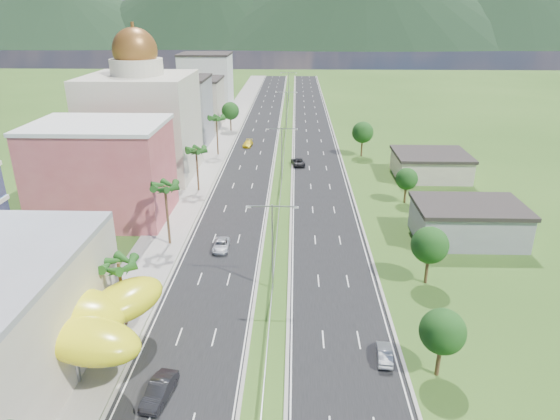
{
  "coord_description": "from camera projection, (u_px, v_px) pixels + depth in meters",
  "views": [
    {
      "loc": [
        2.52,
        -42.91,
        31.68
      ],
      "look_at": [
        0.64,
        18.35,
        7.0
      ],
      "focal_mm": 32.0,
      "sensor_mm": 36.0,
      "label": 1
    }
  ],
  "objects": [
    {
      "name": "midrise_beige",
      "position": [
        194.0,
        103.0,
        144.6
      ],
      "size": [
        16.0,
        15.0,
        13.0
      ],
      "primitive_type": "cube",
      "color": "#B3A493",
      "rests_on": "ground"
    },
    {
      "name": "leafy_tree_rd",
      "position": [
        363.0,
        132.0,
        114.0
      ],
      "size": [
        4.9,
        4.9,
        8.05
      ],
      "color": "#47301C",
      "rests_on": "ground"
    },
    {
      "name": "road_left",
      "position": [
        258.0,
        135.0,
        135.34
      ],
      "size": [
        11.0,
        260.0,
        0.04
      ],
      "primitive_type": "cube",
      "color": "black",
      "rests_on": "ground"
    },
    {
      "name": "midrise_white",
      "position": [
        207.0,
        83.0,
        164.99
      ],
      "size": [
        16.0,
        15.0,
        18.0
      ],
      "primitive_type": "cube",
      "color": "silver",
      "rests_on": "ground"
    },
    {
      "name": "leafy_tree_rb",
      "position": [
        430.0,
        245.0,
        60.34
      ],
      "size": [
        4.55,
        4.55,
        7.47
      ],
      "color": "#47301C",
      "rests_on": "ground"
    },
    {
      "name": "streetlight_median_d",
      "position": [
        286.0,
        107.0,
        137.25
      ],
      "size": [
        6.04,
        0.25,
        11.0
      ],
      "color": "gray",
      "rests_on": "ground"
    },
    {
      "name": "streetlight_median_c",
      "position": [
        282.0,
        150.0,
        95.53
      ],
      "size": [
        6.04,
        0.25,
        11.0
      ],
      "color": "gray",
      "rests_on": "ground"
    },
    {
      "name": "sidewalk_left",
      "position": [
        223.0,
        135.0,
        135.6
      ],
      "size": [
        7.0,
        260.0,
        0.12
      ],
      "primitive_type": "cube",
      "color": "gray",
      "rests_on": "ground"
    },
    {
      "name": "palm_tree_c",
      "position": [
        165.0,
        189.0,
        69.35
      ],
      "size": [
        3.6,
        3.6,
        9.6
      ],
      "color": "#47301C",
      "rests_on": "ground"
    },
    {
      "name": "domed_building",
      "position": [
        142.0,
        119.0,
        99.24
      ],
      "size": [
        20.0,
        20.0,
        28.7
      ],
      "color": "beige",
      "rests_on": "ground"
    },
    {
      "name": "leafy_tree_lfar",
      "position": [
        230.0,
        111.0,
        138.13
      ],
      "size": [
        4.9,
        4.9,
        8.05
      ],
      "color": "#47301C",
      "rests_on": "ground"
    },
    {
      "name": "road_right",
      "position": [
        313.0,
        135.0,
        134.92
      ],
      "size": [
        11.0,
        260.0,
        0.04
      ],
      "primitive_type": "cube",
      "color": "black",
      "rests_on": "ground"
    },
    {
      "name": "ground",
      "position": [
        268.0,
        338.0,
        51.69
      ],
      "size": [
        500.0,
        500.0,
        0.0
      ],
      "primitive_type": "plane",
      "color": "#2D5119",
      "rests_on": "ground"
    },
    {
      "name": "lime_canopy",
      "position": [
        53.0,
        316.0,
        46.68
      ],
      "size": [
        18.0,
        15.0,
        7.4
      ],
      "color": "yellow",
      "rests_on": "ground"
    },
    {
      "name": "palm_tree_b",
      "position": [
        119.0,
        267.0,
        51.35
      ],
      "size": [
        3.6,
        3.6,
        8.1
      ],
      "color": "#47301C",
      "rests_on": "ground"
    },
    {
      "name": "car_yellow_far_left",
      "position": [
        248.0,
        144.0,
        123.81
      ],
      "size": [
        2.43,
        5.04,
        1.41
      ],
      "primitive_type": "imported",
      "rotation": [
        0.0,
        0.0,
        -0.09
      ],
      "color": "yellow",
      "rests_on": "road_left"
    },
    {
      "name": "car_dark_far_right",
      "position": [
        298.0,
        162.0,
        108.93
      ],
      "size": [
        3.37,
        5.8,
        1.52
      ],
      "primitive_type": "imported",
      "rotation": [
        0.0,
        0.0,
        3.3
      ],
      "color": "black",
      "rests_on": "road_right"
    },
    {
      "name": "shed_near",
      "position": [
        468.0,
        224.0,
        73.14
      ],
      "size": [
        15.0,
        10.0,
        5.0
      ],
      "primitive_type": "cube",
      "color": "gray",
      "rests_on": "ground"
    },
    {
      "name": "palm_tree_d",
      "position": [
        196.0,
        152.0,
        91.04
      ],
      "size": [
        3.6,
        3.6,
        8.6
      ],
      "color": "#47301C",
      "rests_on": "ground"
    },
    {
      "name": "streetlight_median_e",
      "position": [
        289.0,
        84.0,
        178.97
      ],
      "size": [
        6.04,
        0.25,
        11.0
      ],
      "color": "gray",
      "rests_on": "ground"
    },
    {
      "name": "midrise_grey",
      "position": [
        176.0,
        112.0,
        123.65
      ],
      "size": [
        16.0,
        15.0,
        16.0
      ],
      "primitive_type": "cube",
      "color": "gray",
      "rests_on": "ground"
    },
    {
      "name": "shed_far",
      "position": [
        430.0,
        166.0,
        101.01
      ],
      "size": [
        14.0,
        12.0,
        4.4
      ],
      "primitive_type": "cube",
      "color": "#B3A493",
      "rests_on": "ground"
    },
    {
      "name": "pink_shophouse",
      "position": [
        103.0,
        173.0,
        79.36
      ],
      "size": [
        20.0,
        15.0,
        15.0
      ],
      "primitive_type": "cube",
      "color": "#B44A4F",
      "rests_on": "ground"
    },
    {
      "name": "mountain_ridge",
      "position": [
        357.0,
        46.0,
        467.21
      ],
      "size": [
        860.0,
        140.0,
        90.0
      ],
      "primitive_type": null,
      "color": "black",
      "rests_on": "ground"
    },
    {
      "name": "leafy_tree_ra",
      "position": [
        443.0,
        332.0,
        44.82
      ],
      "size": [
        4.2,
        4.2,
        6.9
      ],
      "color": "#47301C",
      "rests_on": "ground"
    },
    {
      "name": "streetlight_median_b",
      "position": [
        272.0,
        238.0,
        58.44
      ],
      "size": [
        6.04,
        0.25,
        11.0
      ],
      "color": "gray",
      "rests_on": "ground"
    },
    {
      "name": "leafy_tree_rc",
      "position": [
        407.0,
        179.0,
        86.52
      ],
      "size": [
        3.85,
        3.85,
        6.33
      ],
      "color": "#47301C",
      "rests_on": "ground"
    },
    {
      "name": "palm_tree_e",
      "position": [
        216.0,
        120.0,
        113.93
      ],
      "size": [
        3.6,
        3.6,
        9.4
      ],
      "color": "#47301C",
      "rests_on": "ground"
    },
    {
      "name": "car_dark_left",
      "position": [
        159.0,
        390.0,
        43.43
      ],
      "size": [
        2.56,
        5.22,
        1.65
      ],
      "primitive_type": "imported",
      "rotation": [
        0.0,
        0.0,
        -0.17
      ],
      "color": "black",
      "rests_on": "road_left"
    },
    {
      "name": "median_guardrail",
      "position": [
        284.0,
        151.0,
        118.21
      ],
      "size": [
        0.1,
        216.06,
        0.76
      ],
      "color": "gray",
      "rests_on": "ground"
    },
    {
      "name": "car_silver_right",
      "position": [
        384.0,
        354.0,
        48.33
      ],
      "size": [
        1.69,
        4.03,
        1.29
      ],
      "primitive_type": "imported",
      "rotation": [
        0.0,
        0.0,
        3.06
      ],
      "color": "#979A9E",
      "rests_on": "road_right"
    },
    {
      "name": "car_silver_mid_left",
      "position": [
        221.0,
        245.0,
        70.56
      ],
      "size": [
        2.36,
        4.85,
        1.33
      ],
      "primitive_type": "imported",
      "rotation": [
        0.0,
        0.0,
        0.03
      ],
      "color": "#B6B8BE",
      "rests_on": "road_left"
    }
  ]
}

